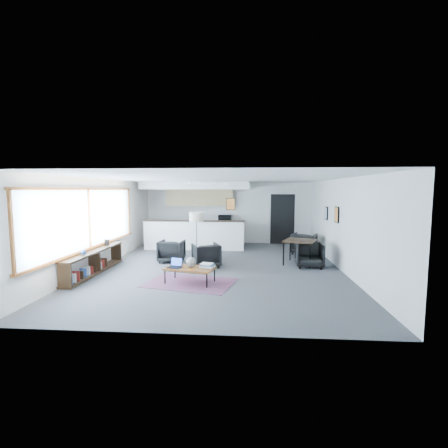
# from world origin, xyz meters

# --- Properties ---
(room) EXTENTS (7.02, 9.02, 2.62)m
(room) POSITION_xyz_m (0.00, 0.00, 1.30)
(room) COLOR #464648
(room) RESTS_ON ground
(window) EXTENTS (0.10, 5.95, 1.66)m
(window) POSITION_xyz_m (-3.46, -0.90, 1.46)
(window) COLOR #8CBFFF
(window) RESTS_ON room
(console) EXTENTS (0.35, 3.00, 0.80)m
(console) POSITION_xyz_m (-3.30, -1.05, 0.33)
(console) COLOR black
(console) RESTS_ON floor
(kitchenette) EXTENTS (4.20, 1.96, 2.60)m
(kitchenette) POSITION_xyz_m (-1.20, 3.71, 1.38)
(kitchenette) COLOR white
(kitchenette) RESTS_ON floor
(doorway) EXTENTS (1.10, 0.12, 2.15)m
(doorway) POSITION_xyz_m (2.30, 4.42, 1.07)
(doorway) COLOR black
(doorway) RESTS_ON room
(track_light) EXTENTS (1.60, 0.07, 0.15)m
(track_light) POSITION_xyz_m (-0.59, 2.20, 2.53)
(track_light) COLOR silver
(track_light) RESTS_ON room
(wall_art_lower) EXTENTS (0.03, 0.38, 0.48)m
(wall_art_lower) POSITION_xyz_m (3.47, 0.40, 1.55)
(wall_art_lower) COLOR black
(wall_art_lower) RESTS_ON room
(wall_art_upper) EXTENTS (0.03, 0.34, 0.44)m
(wall_art_upper) POSITION_xyz_m (3.47, 1.70, 1.50)
(wall_art_upper) COLOR black
(wall_art_upper) RESTS_ON room
(kilim_rug) EXTENTS (2.35, 1.85, 0.01)m
(kilim_rug) POSITION_xyz_m (-0.55, -1.67, 0.01)
(kilim_rug) COLOR #5B3047
(kilim_rug) RESTS_ON floor
(coffee_table) EXTENTS (1.29, 0.89, 0.38)m
(coffee_table) POSITION_xyz_m (-0.55, -1.67, 0.36)
(coffee_table) COLOR brown
(coffee_table) RESTS_ON floor
(laptop) EXTENTS (0.38, 0.34, 0.23)m
(laptop) POSITION_xyz_m (-0.91, -1.66, 0.45)
(laptop) COLOR black
(laptop) RESTS_ON coffee_table
(ceramic_pot) EXTENTS (0.25, 0.25, 0.25)m
(ceramic_pot) POSITION_xyz_m (-0.53, -1.63, 0.51)
(ceramic_pot) COLOR gray
(ceramic_pot) RESTS_ON coffee_table
(book_stack) EXTENTS (0.39, 0.34, 0.10)m
(book_stack) POSITION_xyz_m (-0.13, -1.60, 0.43)
(book_stack) COLOR silver
(book_stack) RESTS_ON coffee_table
(coaster) EXTENTS (0.12, 0.12, 0.01)m
(coaster) POSITION_xyz_m (-0.48, -1.90, 0.39)
(coaster) COLOR #E5590C
(coaster) RESTS_ON coffee_table
(armchair_left) EXTENTS (0.78, 0.74, 0.76)m
(armchair_left) POSITION_xyz_m (-1.56, 0.61, 0.38)
(armchair_left) COLOR black
(armchair_left) RESTS_ON floor
(armchair_right) EXTENTS (0.95, 0.92, 0.77)m
(armchair_right) POSITION_xyz_m (-0.38, 0.02, 0.38)
(armchair_right) COLOR black
(armchair_right) RESTS_ON floor
(floor_lamp) EXTENTS (0.47, 0.47, 1.57)m
(floor_lamp) POSITION_xyz_m (-0.79, 0.84, 1.36)
(floor_lamp) COLOR black
(floor_lamp) RESTS_ON floor
(dining_table) EXTENTS (1.14, 1.14, 0.75)m
(dining_table) POSITION_xyz_m (2.44, 0.60, 0.68)
(dining_table) COLOR black
(dining_table) RESTS_ON floor
(dining_chair_near) EXTENTS (0.68, 0.64, 0.68)m
(dining_chair_near) POSITION_xyz_m (2.67, 0.22, 0.34)
(dining_chair_near) COLOR black
(dining_chair_near) RESTS_ON floor
(dining_chair_far) EXTENTS (0.87, 0.85, 0.70)m
(dining_chair_far) POSITION_xyz_m (2.85, 2.23, 0.35)
(dining_chair_far) COLOR black
(dining_chair_far) RESTS_ON floor
(microwave) EXTENTS (0.54, 0.31, 0.36)m
(microwave) POSITION_xyz_m (-0.12, 4.15, 1.11)
(microwave) COLOR black
(microwave) RESTS_ON kitchenette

